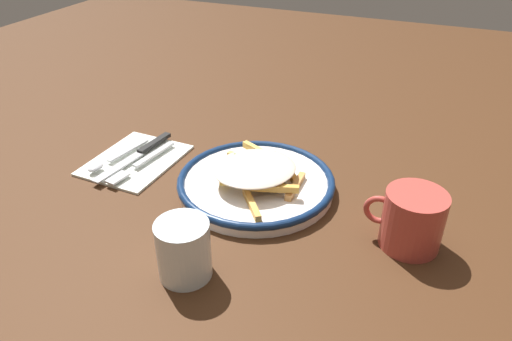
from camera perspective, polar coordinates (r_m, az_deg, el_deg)
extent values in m
plane|color=#422513|center=(0.86, 0.00, -2.26)|extent=(2.60, 2.60, 0.00)
cylinder|color=white|center=(0.85, 0.00, -1.71)|extent=(0.28, 0.28, 0.02)
torus|color=#10264C|center=(0.84, 0.00, -1.15)|extent=(0.28, 0.28, 0.01)
cube|color=gold|center=(0.83, -3.75, -0.36)|extent=(0.03, 0.06, 0.01)
cube|color=#D78F48|center=(0.82, 4.80, -1.81)|extent=(0.01, 0.08, 0.01)
cube|color=orange|center=(0.86, 3.97, -0.05)|extent=(0.06, 0.08, 0.01)
cube|color=gold|center=(0.77, -0.53, -4.04)|extent=(0.06, 0.07, 0.01)
cube|color=gold|center=(0.86, 1.57, -0.16)|extent=(0.07, 0.02, 0.01)
cube|color=#EBB666|center=(0.84, -0.13, -0.68)|extent=(0.03, 0.08, 0.01)
cube|color=gold|center=(0.83, -0.08, -0.10)|extent=(0.01, 0.08, 0.01)
cube|color=#EAB94F|center=(0.89, 0.28, 2.36)|extent=(0.07, 0.04, 0.01)
cube|color=gold|center=(0.84, 0.59, -1.05)|extent=(0.08, 0.05, 0.01)
cube|color=#E9B254|center=(0.87, -1.55, 1.37)|extent=(0.07, 0.02, 0.01)
cube|color=#DDBB5E|center=(0.87, 0.78, 1.24)|extent=(0.03, 0.07, 0.01)
cube|color=#C38C3E|center=(0.85, -0.58, -0.56)|extent=(0.06, 0.07, 0.01)
cube|color=#E2BE60|center=(0.85, -0.13, -0.48)|extent=(0.07, 0.07, 0.01)
cube|color=#D8AA53|center=(0.83, -0.28, -0.38)|extent=(0.07, 0.05, 0.01)
cube|color=gold|center=(0.85, 1.99, -0.34)|extent=(0.06, 0.05, 0.01)
cube|color=gold|center=(0.79, 2.28, -2.12)|extent=(0.08, 0.03, 0.01)
ellipsoid|color=beige|center=(0.82, 0.01, 0.26)|extent=(0.20, 0.20, 0.01)
cube|color=#32641A|center=(0.82, -2.16, 0.60)|extent=(0.00, 0.00, 0.00)
cube|color=#256231|center=(0.83, -2.97, 0.94)|extent=(0.00, 0.00, 0.00)
cube|color=#3A5C1C|center=(0.86, -2.56, 1.97)|extent=(0.00, 0.00, 0.00)
cube|color=#366C20|center=(0.85, 2.65, 1.52)|extent=(0.00, 0.00, 0.00)
cube|color=#3B741D|center=(0.83, -1.18, 0.91)|extent=(0.00, 0.00, 0.00)
cube|color=#307121|center=(0.82, -0.48, 0.66)|extent=(0.00, 0.00, 0.00)
cube|color=white|center=(0.97, -14.32, 1.29)|extent=(0.16, 0.20, 0.01)
cube|color=silver|center=(0.96, -12.13, 1.92)|extent=(0.03, 0.11, 0.01)
cube|color=silver|center=(0.90, -16.25, -0.83)|extent=(0.03, 0.05, 0.00)
cube|color=black|center=(1.00, -12.10, 3.25)|extent=(0.03, 0.09, 0.01)
cube|color=silver|center=(0.94, -16.20, 0.40)|extent=(0.03, 0.12, 0.00)
cube|color=silver|center=(0.99, -15.05, 2.35)|extent=(0.03, 0.10, 0.00)
ellipsoid|color=silver|center=(0.94, -18.72, 0.35)|extent=(0.03, 0.04, 0.01)
cylinder|color=silver|center=(0.67, -8.67, -9.38)|extent=(0.08, 0.08, 0.09)
cylinder|color=#B44139|center=(0.74, 18.29, -5.67)|extent=(0.09, 0.09, 0.09)
torus|color=#B44139|center=(0.74, 14.61, -4.60)|extent=(0.05, 0.01, 0.05)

